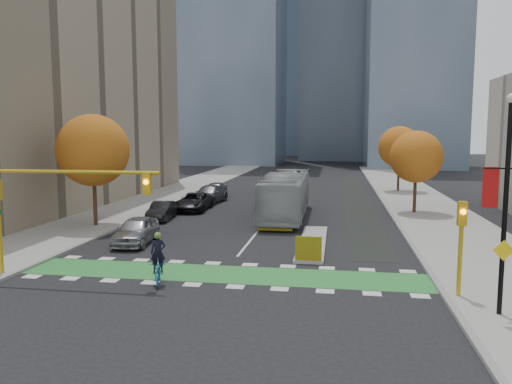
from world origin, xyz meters
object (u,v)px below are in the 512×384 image
(cyclist, at_px, (158,267))
(parked_car_d, at_px, (193,202))
(traffic_signal_west, at_px, (47,194))
(tree_east_near, at_px, (416,157))
(parked_car_e, at_px, (216,189))
(parked_car_c, at_px, (209,194))
(traffic_signal_east, at_px, (461,234))
(banner_lamppost, at_px, (506,196))
(hazard_board, at_px, (308,249))
(tree_east_far, at_px, (399,147))
(parked_car_b, at_px, (162,211))
(bus, at_px, (285,195))
(tree_west, at_px, (93,150))
(parked_car_a, at_px, (136,230))

(cyclist, xyz_separation_m, parked_car_d, (-4.57, 21.24, -0.02))
(traffic_signal_west, bearing_deg, tree_east_near, 48.48)
(cyclist, bearing_deg, parked_car_e, 82.32)
(cyclist, height_order, parked_car_c, cyclist)
(traffic_signal_east, bearing_deg, traffic_signal_west, -179.99)
(cyclist, bearing_deg, banner_lamppost, -25.03)
(tree_east_near, relative_size, traffic_signal_east, 1.73)
(tree_east_near, xyz_separation_m, parked_car_e, (-19.78, 9.55, -4.12))
(hazard_board, xyz_separation_m, tree_east_far, (8.50, 33.80, 4.44))
(hazard_board, xyz_separation_m, parked_car_e, (-11.78, 27.35, -0.06))
(parked_car_e, bearing_deg, parked_car_d, -83.48)
(banner_lamppost, distance_m, parked_car_d, 30.03)
(tree_east_near, distance_m, parked_car_b, 21.63)
(cyclist, bearing_deg, parked_car_b, 92.48)
(hazard_board, distance_m, bus, 14.46)
(tree_east_near, xyz_separation_m, cyclist, (-14.57, -22.50, -4.06))
(parked_car_b, relative_size, parked_car_d, 0.78)
(traffic_signal_east, distance_m, parked_car_b, 24.92)
(traffic_signal_east, bearing_deg, parked_car_c, 123.66)
(traffic_signal_east, distance_m, parked_car_e, 36.96)
(banner_lamppost, distance_m, parked_car_b, 27.19)
(hazard_board, xyz_separation_m, traffic_signal_east, (6.50, -4.71, 1.93))
(hazard_board, relative_size, tree_east_near, 0.20)
(tree_east_far, xyz_separation_m, parked_car_b, (-20.78, -22.26, -4.52))
(tree_east_far, xyz_separation_m, bus, (-11.18, -19.63, -3.39))
(cyclist, xyz_separation_m, parked_car_e, (-5.21, 32.05, -0.06))
(banner_lamppost, bearing_deg, parked_car_c, 123.19)
(cyclist, xyz_separation_m, parked_car_b, (-5.72, 16.24, -0.08))
(parked_car_b, height_order, parked_car_d, parked_car_d)
(parked_car_b, bearing_deg, parked_car_d, 71.76)
(hazard_board, bearing_deg, tree_west, 154.01)
(hazard_board, height_order, traffic_signal_west, traffic_signal_west)
(traffic_signal_east, xyz_separation_m, parked_car_e, (-18.28, 32.06, -1.99))
(hazard_board, bearing_deg, parked_car_a, 164.45)
(tree_west, bearing_deg, hazard_board, -25.99)
(parked_car_e, bearing_deg, parked_car_b, -88.73)
(hazard_board, bearing_deg, traffic_signal_west, -158.45)
(tree_west, distance_m, cyclist, 16.38)
(traffic_signal_west, relative_size, cyclist, 3.55)
(tree_east_near, bearing_deg, hazard_board, -114.20)
(tree_east_far, height_order, traffic_signal_east, tree_east_far)
(parked_car_a, distance_m, parked_car_c, 18.52)
(hazard_board, xyz_separation_m, traffic_signal_west, (-11.93, -4.71, 3.23))
(hazard_board, relative_size, parked_car_c, 0.24)
(cyclist, distance_m, parked_car_e, 32.47)
(tree_east_far, bearing_deg, parked_car_a, -122.17)
(parked_car_a, bearing_deg, parked_car_b, 94.83)
(tree_west, relative_size, parked_car_d, 1.47)
(tree_east_far, distance_m, banner_lamppost, 40.52)
(tree_west, height_order, tree_east_far, tree_west)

